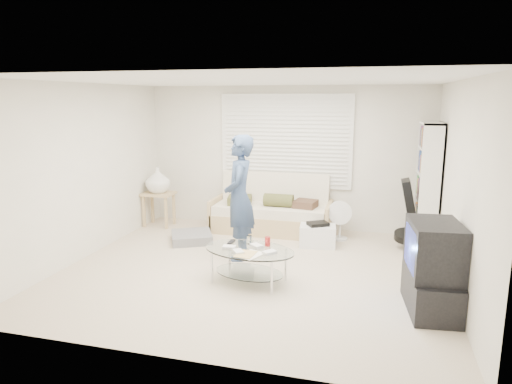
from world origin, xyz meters
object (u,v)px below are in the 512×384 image
(coffee_table, at_px, (249,255))
(tv_unit, at_px, (433,268))
(futon_sofa, at_px, (272,213))
(bookshelf, at_px, (427,186))

(coffee_table, bearing_deg, tv_unit, -6.50)
(futon_sofa, relative_size, coffee_table, 1.60)
(coffee_table, bearing_deg, futon_sofa, 95.94)
(futon_sofa, distance_m, tv_unit, 3.46)
(bookshelf, distance_m, coffee_table, 3.11)
(futon_sofa, height_order, bookshelf, bookshelf)
(tv_unit, bearing_deg, bookshelf, 86.88)
(coffee_table, bearing_deg, bookshelf, 42.40)
(tv_unit, xyz_separation_m, coffee_table, (-2.13, 0.24, -0.13))
(bookshelf, xyz_separation_m, tv_unit, (-0.13, -2.30, -0.48))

